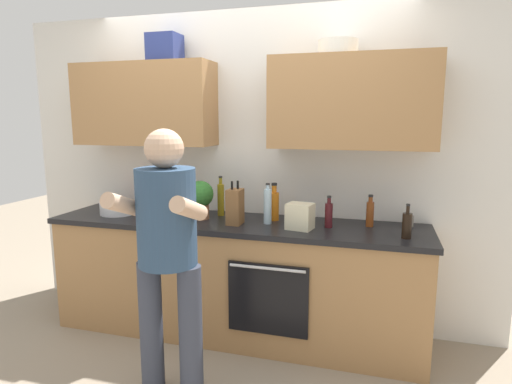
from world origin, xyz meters
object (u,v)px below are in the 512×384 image
(bottle_water, at_px, (268,206))
(bottle_oil, at_px, (221,199))
(mixing_bowl, at_px, (118,208))
(cup_ceramic, at_px, (176,210))
(bottle_juice, at_px, (274,205))
(bottle_soy, at_px, (407,225))
(potted_herb, at_px, (200,197))
(bottle_hotsauce, at_px, (140,193))
(knife_block, at_px, (235,207))
(cup_stoneware, at_px, (408,221))
(grocery_bag_rice, at_px, (300,216))
(bottle_vinegar, at_px, (370,213))
(cup_tea, at_px, (168,215))
(person_standing, at_px, (167,244))
(bottle_syrup, at_px, (144,199))
(bottle_wine, at_px, (329,214))

(bottle_water, relative_size, bottle_oil, 0.95)
(mixing_bowl, bearing_deg, cup_ceramic, 8.26)
(bottle_juice, bearing_deg, bottle_oil, 174.50)
(bottle_soy, height_order, bottle_oil, bottle_oil)
(potted_herb, bearing_deg, bottle_juice, 11.41)
(bottle_hotsauce, height_order, bottle_oil, bottle_hotsauce)
(bottle_hotsauce, bearing_deg, cup_ceramic, -20.44)
(bottle_oil, distance_m, knife_block, 0.32)
(bottle_water, distance_m, bottle_oil, 0.45)
(cup_stoneware, relative_size, grocery_bag_rice, 0.44)
(bottle_hotsauce, relative_size, grocery_bag_rice, 1.82)
(knife_block, bearing_deg, bottle_juice, 39.12)
(cup_stoneware, bearing_deg, bottle_hotsauce, 179.99)
(bottle_vinegar, height_order, cup_tea, bottle_vinegar)
(cup_ceramic, distance_m, potted_herb, 0.26)
(person_standing, xyz_separation_m, bottle_juice, (0.40, 0.95, 0.07))
(grocery_bag_rice, bearing_deg, bottle_hotsauce, 168.57)
(person_standing, bearing_deg, bottle_vinegar, 40.91)
(bottle_syrup, bearing_deg, potted_herb, 3.48)
(bottle_vinegar, relative_size, mixing_bowl, 0.82)
(bottle_syrup, distance_m, bottle_oil, 0.60)
(bottle_hotsauce, xyz_separation_m, potted_herb, (0.64, -0.20, 0.03))
(bottle_vinegar, height_order, bottle_hotsauce, bottle_hotsauce)
(person_standing, bearing_deg, cup_stoneware, 37.03)
(person_standing, height_order, cup_ceramic, person_standing)
(mixing_bowl, bearing_deg, bottle_wine, 1.24)
(bottle_vinegar, height_order, cup_ceramic, bottle_vinegar)
(person_standing, height_order, knife_block, person_standing)
(person_standing, distance_m, mixing_bowl, 1.19)
(bottle_vinegar, bearing_deg, cup_ceramic, -177.06)
(bottle_soy, height_order, bottle_wine, same)
(bottle_water, relative_size, bottle_juice, 1.05)
(person_standing, distance_m, bottle_hotsauce, 1.31)
(bottle_water, xyz_separation_m, potted_herb, (-0.53, 0.00, 0.04))
(bottle_vinegar, distance_m, cup_ceramic, 1.49)
(bottle_soy, distance_m, bottle_water, 0.97)
(bottle_water, relative_size, cup_stoneware, 3.74)
(bottle_vinegar, relative_size, cup_ceramic, 2.68)
(bottle_hotsauce, bearing_deg, cup_stoneware, -0.01)
(bottle_oil, distance_m, cup_tea, 0.44)
(bottle_vinegar, distance_m, bottle_hotsauce, 1.90)
(mixing_bowl, relative_size, knife_block, 0.88)
(bottle_hotsauce, xyz_separation_m, cup_ceramic, (0.41, -0.15, -0.10))
(bottle_vinegar, height_order, potted_herb, potted_herb)
(bottle_syrup, xyz_separation_m, mixing_bowl, (-0.25, -0.00, -0.09))
(person_standing, xyz_separation_m, knife_block, (0.16, 0.75, 0.08))
(potted_herb, bearing_deg, person_standing, -79.54)
(bottle_vinegar, bearing_deg, bottle_oil, 178.12)
(bottle_wine, bearing_deg, bottle_vinegar, 21.43)
(bottle_syrup, bearing_deg, bottle_water, 1.42)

